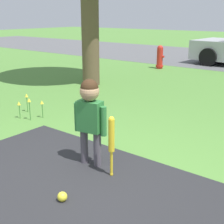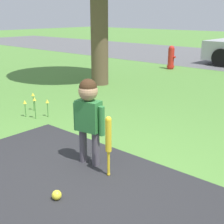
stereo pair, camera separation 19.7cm
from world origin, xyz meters
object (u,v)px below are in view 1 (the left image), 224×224
object	(u,v)px
sports_ball	(62,197)
baseball_bat	(111,138)
child	(90,110)
fire_hydrant	(160,57)

from	to	relation	value
sports_ball	baseball_bat	bearing A→B (deg)	84.77
child	fire_hydrant	distance (m)	7.00
baseball_bat	sports_ball	world-z (taller)	baseball_bat
child	baseball_bat	size ratio (longest dim) A/B	1.49
child	sports_ball	size ratio (longest dim) A/B	10.73
child	baseball_bat	bearing A→B (deg)	-21.25
baseball_bat	fire_hydrant	world-z (taller)	fire_hydrant
baseball_bat	sports_ball	size ratio (longest dim) A/B	7.19
sports_ball	fire_hydrant	distance (m)	7.80
fire_hydrant	baseball_bat	bearing A→B (deg)	-64.17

